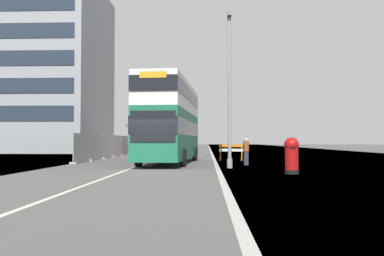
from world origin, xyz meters
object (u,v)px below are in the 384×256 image
car_oncoming_near (150,145)px  pedestrian_at_kerb (246,152)px  red_pillar_postbox (292,154)px  car_receding_mid (156,144)px  double_decker_bus (171,121)px  roadworks_barrier (231,150)px  lamppost_foreground (230,95)px

car_oncoming_near → pedestrian_at_kerb: bearing=-63.6°
pedestrian_at_kerb → car_oncoming_near: bearing=116.4°
red_pillar_postbox → car_oncoming_near: bearing=112.9°
pedestrian_at_kerb → car_receding_mid: bearing=110.0°
double_decker_bus → red_pillar_postbox: 10.19m
double_decker_bus → roadworks_barrier: size_ratio=6.64×
pedestrian_at_kerb → red_pillar_postbox: bearing=-77.5°
double_decker_bus → car_receding_mid: 21.33m
double_decker_bus → car_oncoming_near: 14.88m
lamppost_foreground → roadworks_barrier: bearing=85.9°
car_receding_mid → car_oncoming_near: bearing=-88.0°
lamppost_foreground → car_receding_mid: (-7.20, 25.53, -2.81)m
lamppost_foreground → roadworks_barrier: lamppost_foreground is taller
pedestrian_at_kerb → lamppost_foreground: bearing=-112.9°
red_pillar_postbox → roadworks_barrier: red_pillar_postbox is taller
red_pillar_postbox → car_receding_mid: car_receding_mid is taller
roadworks_barrier → car_receding_mid: bearing=113.6°
car_receding_mid → pedestrian_at_kerb: size_ratio=2.73×
double_decker_bus → car_receding_mid: (-3.68, 20.95, -1.64)m
red_pillar_postbox → car_receding_mid: bearing=108.5°
red_pillar_postbox → car_receding_mid: size_ratio=0.36×
double_decker_bus → pedestrian_at_kerb: size_ratio=7.31×
car_oncoming_near → pedestrian_at_kerb: car_oncoming_near is taller
car_oncoming_near → car_receding_mid: car_receding_mid is taller
red_pillar_postbox → pedestrian_at_kerb: bearing=102.5°
roadworks_barrier → pedestrian_at_kerb: 5.20m
roadworks_barrier → double_decker_bus: bearing=-141.5°
lamppost_foreground → pedestrian_at_kerb: lamppost_foreground is taller
red_pillar_postbox → car_oncoming_near: car_oncoming_near is taller
lamppost_foreground → pedestrian_at_kerb: (1.12, 2.65, -3.07)m
double_decker_bus → car_oncoming_near: double_decker_bus is taller
red_pillar_postbox → lamppost_foreground: bearing=125.7°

